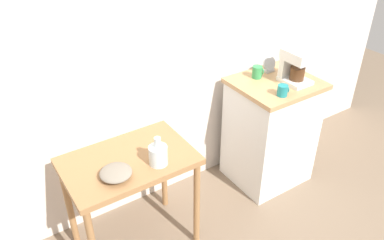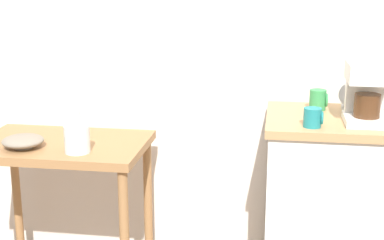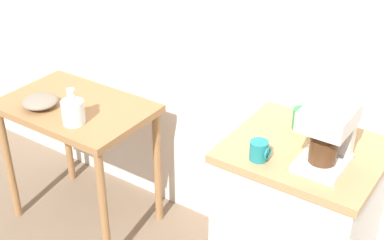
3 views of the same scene
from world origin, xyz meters
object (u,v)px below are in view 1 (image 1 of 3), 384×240
Objects in this scene: coffee_maker at (295,64)px; mug_tall_green at (257,72)px; glass_carafe_vase at (158,154)px; table_clock at (269,65)px; bowl_stoneware at (116,173)px; mug_dark_teal at (283,90)px.

mug_tall_green is at bearing 133.36° from coffee_maker.
table_clock reaches higher than glass_carafe_vase.
bowl_stoneware is 2.34× the size of mug_dark_teal.
glass_carafe_vase is at bearing -4.62° from bowl_stoneware.
glass_carafe_vase reaches higher than bowl_stoneware.
mug_dark_teal is 0.85× the size of mug_tall_green.
coffee_maker is at bearing -46.64° from mug_tall_green.
mug_tall_green reaches higher than mug_dark_teal.
mug_dark_teal is at bearing -118.68° from table_clock.
glass_carafe_vase is 1.28m from table_clock.
glass_carafe_vase is 1.13m from mug_tall_green.
mug_tall_green reaches higher than glass_carafe_vase.
coffee_maker reaches higher than mug_dark_teal.
coffee_maker is (1.25, 0.14, 0.23)m from glass_carafe_vase.
coffee_maker is (1.52, 0.12, 0.26)m from bowl_stoneware.
mug_dark_teal is 0.40m from table_clock.
mug_tall_green is at bearing 13.26° from bowl_stoneware.
bowl_stoneware is 0.27m from glass_carafe_vase.
table_clock reaches higher than mug_tall_green.
coffee_maker is at bearing 6.30° from glass_carafe_vase.
bowl_stoneware is at bearing 179.87° from mug_dark_teal.
bowl_stoneware is at bearing -175.62° from coffee_maker.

